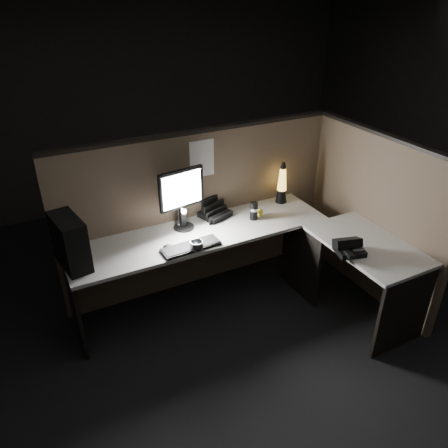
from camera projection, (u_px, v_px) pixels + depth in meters
name	position (u px, v px, depth m)	size (l,w,h in m)	color
floor	(249.00, 333.00, 3.72)	(6.00, 6.00, 0.00)	black
room_shell	(255.00, 152.00, 2.93)	(6.00, 6.00, 6.00)	silver
partition_back	(201.00, 211.00, 4.08)	(2.66, 0.06, 1.50)	brown
partition_right	(372.00, 217.00, 3.96)	(0.06, 1.66, 1.50)	brown
desk	(254.00, 257.00, 3.70)	(2.60, 1.60, 0.73)	#B4B2AA
pc_tower	(70.00, 242.00, 3.24)	(0.17, 0.38, 0.40)	black
monitor	(182.00, 194.00, 3.69)	(0.42, 0.18, 0.54)	black
keyboard	(191.00, 247.00, 3.54)	(0.49, 0.16, 0.02)	black
mouse	(168.00, 247.00, 3.53)	(0.08, 0.06, 0.03)	black
clip_lamp	(181.00, 216.00, 3.76)	(0.04, 0.17, 0.22)	white
organizer	(215.00, 212.00, 4.01)	(0.31, 0.29, 0.19)	black
lava_lamp	(282.00, 186.00, 4.21)	(0.11, 0.11, 0.41)	black
travel_mug	(254.00, 211.00, 3.94)	(0.07, 0.07, 0.17)	black
steel_mug	(197.00, 246.00, 3.48)	(0.11, 0.11, 0.09)	silver
figurine	(260.00, 212.00, 4.02)	(0.05, 0.05, 0.05)	yellow
pinned_paper	(202.00, 159.00, 3.80)	(0.23, 0.00, 0.33)	white
desk_phone	(349.00, 247.00, 3.46)	(0.25, 0.25, 0.13)	black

